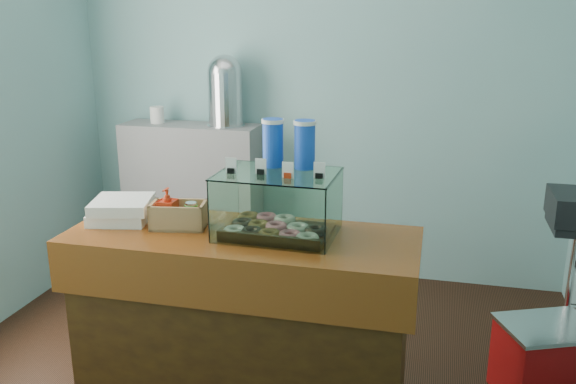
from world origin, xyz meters
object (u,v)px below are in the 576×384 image
(counter, at_px, (243,322))
(display_case, at_px, (279,197))
(red_cooler, at_px, (545,360))
(coffee_urn, at_px, (225,89))

(counter, height_order, display_case, display_case)
(counter, bearing_deg, display_case, 22.53)
(red_cooler, bearing_deg, display_case, 173.32)
(display_case, distance_m, coffee_urn, 1.73)
(counter, xyz_separation_m, display_case, (0.16, 0.07, 0.61))
(coffee_urn, distance_m, red_cooler, 2.62)
(counter, height_order, coffee_urn, coffee_urn)
(display_case, height_order, red_cooler, display_case)
(coffee_urn, bearing_deg, red_cooler, -28.92)
(counter, distance_m, red_cooler, 1.52)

